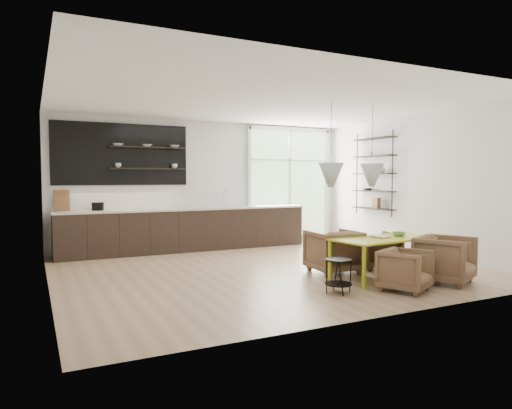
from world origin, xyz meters
name	(u,v)px	position (x,y,z in m)	size (l,w,h in m)	color
room	(269,185)	(0.58, 1.10, 1.46)	(7.02, 6.01, 2.91)	tan
kitchen_run	(184,224)	(-0.69, 2.69, 0.60)	(5.54, 0.69, 2.75)	black
right_shelving	(374,176)	(3.36, 1.17, 1.65)	(0.26, 1.22, 1.90)	black
dining_table	(386,240)	(1.36, -1.43, 0.61)	(1.86, 0.99, 0.65)	#ADB717
armchair_back_left	(333,251)	(0.86, -0.73, 0.36)	(0.78, 0.80, 0.73)	brown
armchair_back_right	(376,250)	(1.80, -0.70, 0.32)	(0.68, 0.70, 0.64)	brown
armchair_front_left	(405,270)	(1.02, -2.20, 0.30)	(0.63, 0.65, 0.59)	brown
armchair_front_right	(445,259)	(1.94, -2.09, 0.36)	(0.77, 0.79, 0.72)	brown
wire_stool	(338,271)	(0.09, -1.90, 0.31)	(0.38, 0.38, 0.48)	black
table_book	(375,237)	(1.19, -1.37, 0.66)	(0.22, 0.29, 0.03)	white
table_bowl	(399,234)	(1.68, -1.38, 0.68)	(0.21, 0.21, 0.07)	#5A8D58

